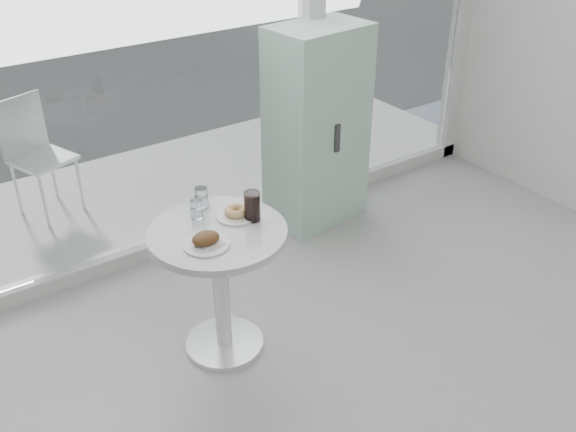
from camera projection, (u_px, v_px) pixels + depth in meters
main_table at (220, 266)px, 3.37m from camera, size 0.72×0.72×0.77m
patio_deck at (161, 189)px, 5.23m from camera, size 5.60×1.60×0.05m
mint_cabinet at (317, 127)px, 4.55m from camera, size 0.71×0.51×1.44m
patio_chair at (35, 149)px, 4.65m from camera, size 0.48×0.48×0.87m
plate_fritter at (206, 240)px, 3.13m from camera, size 0.23×0.23×0.07m
plate_donut at (236, 213)px, 3.37m from camera, size 0.22×0.22×0.05m
water_tumbler_a at (197, 210)px, 3.34m from camera, size 0.07×0.07×0.11m
water_tumbler_b at (201, 199)px, 3.44m from camera, size 0.07×0.07×0.11m
cola_glass at (252, 207)px, 3.31m from camera, size 0.08×0.08×0.16m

